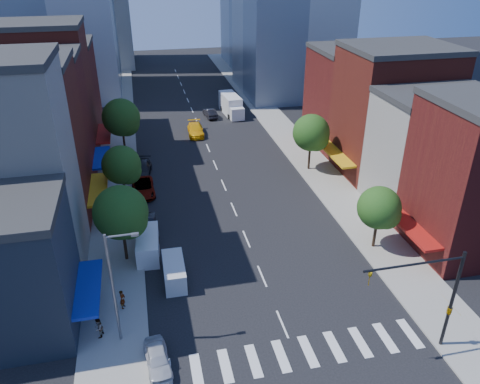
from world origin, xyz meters
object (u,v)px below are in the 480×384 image
at_px(pedestrian_near, 123,299).
at_px(pedestrian_far, 98,328).
at_px(parked_car_front, 158,359).
at_px(parked_car_second, 147,228).
at_px(taxi, 196,130).
at_px(cargo_van_near, 174,272).
at_px(cargo_van_far, 148,246).
at_px(traffic_car_far, 230,108).
at_px(traffic_car_oncoming, 210,113).
at_px(box_truck, 231,105).
at_px(parked_car_rear, 142,170).
at_px(parked_car_third, 143,188).

relative_size(pedestrian_near, pedestrian_far, 0.98).
bearing_deg(parked_car_front, parked_car_second, 84.42).
bearing_deg(taxi, cargo_van_near, -97.79).
relative_size(parked_car_front, cargo_van_far, 0.78).
distance_m(taxi, traffic_car_far, 11.86).
distance_m(cargo_van_far, taxi, 31.53).
relative_size(parked_car_front, traffic_car_oncoming, 0.90).
bearing_deg(box_truck, parked_car_front, -111.41).
height_order(parked_car_rear, pedestrian_far, pedestrian_far).
distance_m(taxi, box_truck, 11.31).
bearing_deg(box_truck, parked_car_third, -125.51).
xyz_separation_m(parked_car_rear, taxi, (8.50, 12.81, 0.01)).
height_order(cargo_van_near, box_truck, box_truck).
bearing_deg(traffic_car_far, parked_car_rear, 56.43).
bearing_deg(cargo_van_near, taxi, 79.95).
height_order(box_truck, pedestrian_near, box_truck).
height_order(traffic_car_far, pedestrian_near, pedestrian_near).
height_order(parked_car_second, traffic_car_oncoming, parked_car_second).
relative_size(parked_car_second, cargo_van_far, 0.99).
height_order(traffic_car_far, box_truck, box_truck).
bearing_deg(taxi, parked_car_second, -104.78).
bearing_deg(traffic_car_oncoming, box_truck, -173.52).
height_order(parked_car_third, pedestrian_far, pedestrian_far).
bearing_deg(pedestrian_far, cargo_van_far, 174.68).
xyz_separation_m(parked_car_front, parked_car_third, (0.00, 25.89, 0.07)).
distance_m(parked_car_rear, cargo_van_far, 17.55).
xyz_separation_m(taxi, pedestrian_near, (-10.80, -37.32, 0.16)).
bearing_deg(pedestrian_far, parked_car_third, -173.23).
height_order(taxi, traffic_car_oncoming, taxi).
xyz_separation_m(cargo_van_far, box_truck, (15.82, 38.96, 0.48)).
distance_m(parked_car_front, pedestrian_near, 6.77).
xyz_separation_m(taxi, traffic_car_far, (7.30, 9.35, -0.01)).
relative_size(parked_car_front, cargo_van_near, 0.90).
distance_m(parked_car_front, parked_car_rear, 30.86).
bearing_deg(cargo_van_far, box_truck, 71.02).
xyz_separation_m(cargo_van_near, traffic_car_far, (13.80, 44.08, -0.13)).
relative_size(traffic_car_oncoming, pedestrian_far, 2.65).
xyz_separation_m(traffic_car_oncoming, pedestrian_near, (-14.29, -45.03, 0.24)).
relative_size(cargo_van_near, taxi, 0.79).
height_order(taxi, pedestrian_far, pedestrian_far).
relative_size(box_truck, pedestrian_near, 4.97).
xyz_separation_m(traffic_car_oncoming, traffic_car_far, (3.81, 1.64, 0.07)).
bearing_deg(cargo_van_near, parked_car_third, 97.29).
bearing_deg(parked_car_second, cargo_van_near, -73.07).
distance_m(parked_car_second, cargo_van_far, 3.57).
xyz_separation_m(parked_car_third, pedestrian_far, (-4.01, -22.34, 0.24)).
xyz_separation_m(parked_car_third, traffic_car_far, (15.80, 27.14, 0.05)).
distance_m(parked_car_third, traffic_car_far, 31.40).
distance_m(cargo_van_far, box_truck, 42.05).
distance_m(parked_car_third, traffic_car_oncoming, 28.18).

